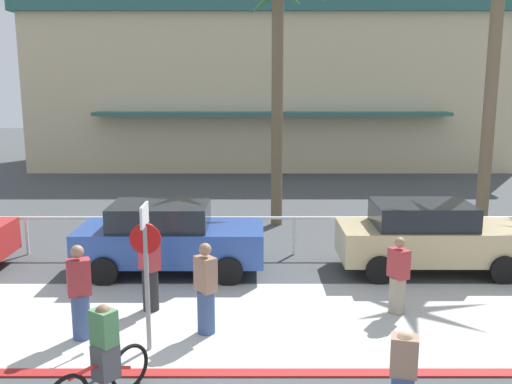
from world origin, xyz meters
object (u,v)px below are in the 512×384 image
at_px(palm_tree_2, 500,35).
at_px(cyclist_red_0, 105,357).
at_px(pedestrian_0, 208,292).
at_px(car_tan_2, 431,236).
at_px(pedestrian_1, 152,270).
at_px(pedestrian_2, 82,296).
at_px(palm_tree_1, 280,54).
at_px(pedestrian_3, 400,279).
at_px(car_blue_1, 171,237).
at_px(stop_sign_bike_lane, 148,256).

xyz_separation_m(palm_tree_2, cyclist_red_0, (-8.86, -8.80, -5.09)).
bearing_deg(pedestrian_0, cyclist_red_0, -119.26).
relative_size(palm_tree_2, car_tan_2, 1.78).
bearing_deg(palm_tree_2, pedestrian_1, -148.08).
bearing_deg(pedestrian_2, car_tan_2, 27.15).
xyz_separation_m(palm_tree_1, pedestrian_3, (2.14, -7.20, -4.62)).
bearing_deg(cyclist_red_0, pedestrian_1, 88.89).
bearing_deg(pedestrian_1, palm_tree_2, 31.92).
height_order(car_blue_1, pedestrian_0, pedestrian_0).
bearing_deg(pedestrian_3, palm_tree_1, 106.57).
xyz_separation_m(palm_tree_1, pedestrian_1, (-2.76, -7.06, -4.49)).
relative_size(pedestrian_2, pedestrian_3, 1.11).
height_order(stop_sign_bike_lane, palm_tree_1, palm_tree_1).
xyz_separation_m(palm_tree_2, pedestrian_1, (-8.79, -5.48, -4.94)).
bearing_deg(stop_sign_bike_lane, pedestrian_0, 35.22).
distance_m(palm_tree_1, pedestrian_1, 8.81).
bearing_deg(pedestrian_2, pedestrian_0, 5.85).
distance_m(pedestrian_1, pedestrian_2, 1.63).
bearing_deg(car_blue_1, pedestrian_2, -105.66).
relative_size(stop_sign_bike_lane, pedestrian_0, 1.49).
distance_m(palm_tree_1, pedestrian_3, 8.82).
relative_size(palm_tree_1, palm_tree_2, 0.94).
distance_m(pedestrian_2, pedestrian_3, 6.01).
height_order(car_tan_2, pedestrian_3, car_tan_2).
distance_m(palm_tree_2, car_blue_1, 10.53).
bearing_deg(car_tan_2, cyclist_red_0, -137.71).
height_order(palm_tree_2, pedestrian_1, palm_tree_2).
bearing_deg(stop_sign_bike_lane, palm_tree_2, 40.17).
bearing_deg(pedestrian_2, pedestrian_1, 52.09).
xyz_separation_m(car_blue_1, pedestrian_0, (1.18, -3.42, -0.08)).
bearing_deg(car_tan_2, palm_tree_1, 127.30).
height_order(cyclist_red_0, pedestrian_3, pedestrian_3).
bearing_deg(palm_tree_1, car_blue_1, -120.22).
xyz_separation_m(car_blue_1, cyclist_red_0, (-0.08, -5.68, -0.18)).
relative_size(palm_tree_2, car_blue_1, 1.78).
bearing_deg(car_tan_2, pedestrian_0, -145.35).
height_order(palm_tree_1, car_tan_2, palm_tree_1).
distance_m(stop_sign_bike_lane, palm_tree_1, 9.82).
distance_m(car_tan_2, pedestrian_0, 6.17).
xyz_separation_m(palm_tree_1, pedestrian_0, (-1.56, -8.12, -4.54)).
bearing_deg(cyclist_red_0, palm_tree_1, 74.78).
xyz_separation_m(pedestrian_0, pedestrian_1, (-1.20, 1.06, 0.05)).
height_order(car_tan_2, pedestrian_1, pedestrian_1).
relative_size(stop_sign_bike_lane, pedestrian_2, 1.47).
distance_m(car_blue_1, pedestrian_1, 2.36).
bearing_deg(pedestrian_1, pedestrian_2, -127.91).
relative_size(cyclist_red_0, pedestrian_1, 0.83).
bearing_deg(cyclist_red_0, pedestrian_2, 114.72).
distance_m(car_tan_2, pedestrian_1, 6.73).
xyz_separation_m(car_blue_1, pedestrian_1, (-0.02, -2.36, -0.03)).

